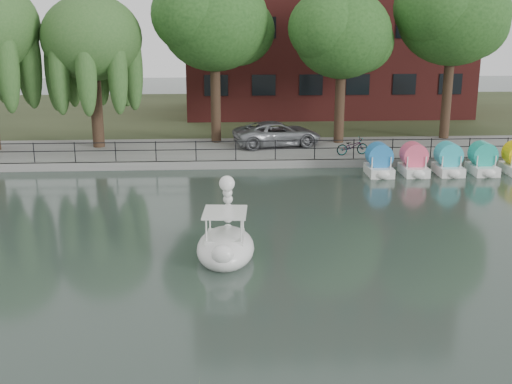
{
  "coord_description": "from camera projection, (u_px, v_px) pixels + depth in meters",
  "views": [
    {
      "loc": [
        -0.76,
        -18.37,
        7.6
      ],
      "look_at": [
        0.5,
        4.0,
        1.3
      ],
      "focal_mm": 45.0,
      "sensor_mm": 36.0,
      "label": 1
    }
  ],
  "objects": [
    {
      "name": "ground_plane",
      "position": [
        247.0,
        268.0,
        19.76
      ],
      "size": [
        120.0,
        120.0,
        0.0
      ],
      "primitive_type": "plane",
      "color": "#41504A"
    },
    {
      "name": "promenade",
      "position": [
        235.0,
        152.0,
        35.08
      ],
      "size": [
        40.0,
        6.0,
        0.4
      ],
      "primitive_type": "cube",
      "color": "gray",
      "rests_on": "ground_plane"
    },
    {
      "name": "kerb",
      "position": [
        236.0,
        165.0,
        32.25
      ],
      "size": [
        40.0,
        0.25,
        0.4
      ],
      "primitive_type": "cube",
      "color": "gray",
      "rests_on": "ground_plane"
    },
    {
      "name": "land_strip",
      "position": [
        230.0,
        114.0,
        48.54
      ],
      "size": [
        60.0,
        22.0,
        0.36
      ],
      "primitive_type": "cube",
      "color": "#47512D",
      "rests_on": "ground_plane"
    },
    {
      "name": "railing",
      "position": [
        236.0,
        145.0,
        32.18
      ],
      "size": [
        32.0,
        0.05,
        1.0
      ],
      "color": "black",
      "rests_on": "promenade"
    },
    {
      "name": "willow_mid",
      "position": [
        92.0,
        38.0,
        34.0
      ],
      "size": [
        5.32,
        5.32,
        8.15
      ],
      "color": "#473323",
      "rests_on": "promenade"
    },
    {
      "name": "broadleaf_center",
      "position": [
        214.0,
        22.0,
        35.09
      ],
      "size": [
        6.0,
        6.0,
        9.25
      ],
      "color": "#473323",
      "rests_on": "promenade"
    },
    {
      "name": "broadleaf_right",
      "position": [
        342.0,
        35.0,
        35.17
      ],
      "size": [
        5.4,
        5.4,
        8.32
      ],
      "color": "#473323",
      "rests_on": "promenade"
    },
    {
      "name": "broadleaf_far",
      "position": [
        453.0,
        16.0,
        36.21
      ],
      "size": [
        6.3,
        6.3,
        9.71
      ],
      "color": "#473323",
      "rests_on": "promenade"
    },
    {
      "name": "minivan",
      "position": [
        277.0,
        132.0,
        35.61
      ],
      "size": [
        3.68,
        5.99,
        1.55
      ],
      "primitive_type": "imported",
      "rotation": [
        0.0,
        0.0,
        1.78
      ],
      "color": "gray",
      "rests_on": "promenade"
    },
    {
      "name": "bicycle",
      "position": [
        352.0,
        145.0,
        33.41
      ],
      "size": [
        0.94,
        1.81,
        1.0
      ],
      "primitive_type": "imported",
      "rotation": [
        0.0,
        0.0,
        1.78
      ],
      "color": "gray",
      "rests_on": "promenade"
    },
    {
      "name": "swan_boat",
      "position": [
        226.0,
        241.0,
        20.48
      ],
      "size": [
        2.06,
        3.08,
        2.47
      ],
      "rotation": [
        0.0,
        0.0,
        -0.08
      ],
      "color": "white",
      "rests_on": "ground_plane"
    },
    {
      "name": "pedal_boat_row",
      "position": [
        465.0,
        161.0,
        31.12
      ],
      "size": [
        9.65,
        1.7,
        1.4
      ],
      "color": "white",
      "rests_on": "ground_plane"
    }
  ]
}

